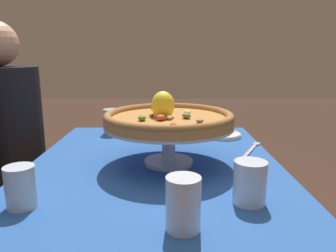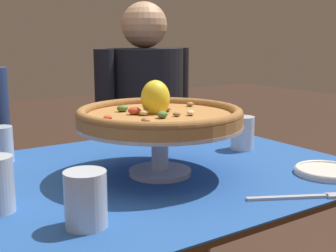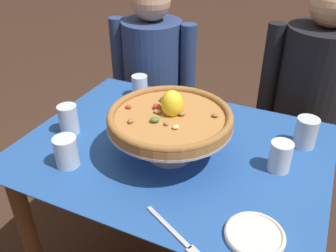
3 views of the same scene
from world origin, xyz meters
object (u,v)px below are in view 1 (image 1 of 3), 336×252
(water_glass_side_left, at_px, (183,207))
(water_glass_front_left, at_px, (250,185))
(diner_right, at_px, (9,167))
(pizza_stand, at_px, (169,134))
(water_glass_back_left, at_px, (21,189))
(pizza, at_px, (168,118))
(water_glass_side_right, at_px, (151,127))
(water_glass_back_right, at_px, (112,123))
(dinner_fork, at_px, (252,149))
(side_plate, at_px, (223,135))

(water_glass_side_left, distance_m, water_glass_front_left, 0.20)
(diner_right, bearing_deg, pizza_stand, -118.41)
(water_glass_back_left, bearing_deg, diner_right, 29.08)
(pizza_stand, relative_size, water_glass_front_left, 3.93)
(water_glass_side_left, bearing_deg, pizza, 4.18)
(water_glass_side_right, xyz_separation_m, water_glass_side_left, (-0.75, -0.10, 0.00))
(pizza_stand, relative_size, water_glass_back_left, 4.13)
(water_glass_back_right, bearing_deg, water_glass_back_left, 172.81)
(water_glass_front_left, relative_size, diner_right, 0.08)
(water_glass_back_left, xyz_separation_m, dinner_fork, (0.46, -0.65, -0.04))
(water_glass_back_left, bearing_deg, water_glass_front_left, -87.82)
(diner_right, bearing_deg, water_glass_back_right, -88.31)
(water_glass_side_right, bearing_deg, water_glass_front_left, -157.10)
(pizza, bearing_deg, water_glass_back_left, 131.64)
(pizza, height_order, water_glass_back_right, pizza)
(water_glass_front_left, bearing_deg, pizza, 34.22)
(water_glass_back_left, relative_size, water_glass_side_right, 0.97)
(pizza, bearing_deg, diner_right, 61.54)
(pizza_stand, distance_m, side_plate, 0.43)
(water_glass_side_right, bearing_deg, water_glass_back_right, 71.94)
(pizza_stand, xyz_separation_m, side_plate, (0.35, -0.23, -0.09))
(water_glass_back_right, xyz_separation_m, side_plate, (-0.06, -0.48, -0.04))
(pizza, relative_size, water_glass_side_left, 3.63)
(pizza_stand, distance_m, water_glass_side_left, 0.40)
(water_glass_back_left, distance_m, water_glass_back_right, 0.71)
(pizza, xyz_separation_m, side_plate, (0.35, -0.23, -0.14))
(water_glass_back_left, xyz_separation_m, water_glass_front_left, (0.02, -0.53, 0.00))
(diner_right, bearing_deg, dinner_fork, -102.96)
(water_glass_side_left, bearing_deg, water_glass_side_right, 7.96)
(water_glass_back_left, distance_m, dinner_fork, 0.79)
(water_glass_side_left, xyz_separation_m, side_plate, (0.75, -0.20, -0.04))
(pizza_stand, relative_size, water_glass_side_left, 3.65)
(water_glass_back_left, height_order, diner_right, diner_right)
(pizza_stand, relative_size, diner_right, 0.33)
(side_plate, bearing_deg, pizza_stand, 146.17)
(pizza_stand, xyz_separation_m, water_glass_back_left, (-0.30, 0.34, -0.06))
(water_glass_side_left, bearing_deg, water_glass_front_left, -54.04)
(water_glass_front_left, xyz_separation_m, side_plate, (0.63, -0.04, -0.04))
(dinner_fork, bearing_deg, side_plate, 21.88)
(side_plate, height_order, diner_right, diner_right)
(pizza, distance_m, water_glass_side_left, 0.41)
(water_glass_back_right, bearing_deg, water_glass_side_left, -160.93)
(pizza, distance_m, water_glass_back_left, 0.47)
(pizza, bearing_deg, side_plate, -33.91)
(water_glass_back_left, height_order, water_glass_side_left, water_glass_side_left)
(pizza, xyz_separation_m, water_glass_back_left, (-0.30, 0.34, -0.11))
(pizza_stand, xyz_separation_m, water_glass_back_right, (0.41, 0.25, -0.05))
(pizza_stand, xyz_separation_m, pizza, (-0.00, 0.00, 0.05))
(pizza_stand, height_order, dinner_fork, pizza_stand)
(water_glass_back_right, relative_size, dinner_fork, 0.57)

